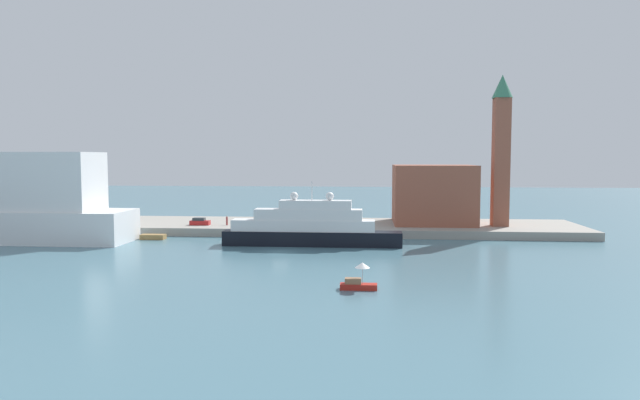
{
  "coord_description": "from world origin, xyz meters",
  "views": [
    {
      "loc": [
        13.78,
        -87.12,
        14.76
      ],
      "look_at": [
        5.71,
        6.0,
        7.75
      ],
      "focal_mm": 32.07,
      "sensor_mm": 36.0,
      "label": 1
    }
  ],
  "objects_px": {
    "work_barge": "(153,237)",
    "harbor_building": "(433,194)",
    "small_motorboat": "(359,280)",
    "parked_car": "(200,222)",
    "mooring_bollard": "(276,227)",
    "bell_tower": "(501,145)",
    "large_yacht": "(309,228)",
    "person_figure": "(227,221)"
  },
  "relations": [
    {
      "from": "bell_tower",
      "to": "mooring_bollard",
      "type": "height_order",
      "value": "bell_tower"
    },
    {
      "from": "small_motorboat",
      "to": "bell_tower",
      "type": "relative_size",
      "value": 0.14
    },
    {
      "from": "parked_car",
      "to": "small_motorboat",
      "type": "bearing_deg",
      "value": -54.99
    },
    {
      "from": "small_motorboat",
      "to": "work_barge",
      "type": "distance_m",
      "value": 52.17
    },
    {
      "from": "small_motorboat",
      "to": "mooring_bollard",
      "type": "bearing_deg",
      "value": 111.24
    },
    {
      "from": "bell_tower",
      "to": "harbor_building",
      "type": "bearing_deg",
      "value": 162.98
    },
    {
      "from": "work_barge",
      "to": "person_figure",
      "type": "bearing_deg",
      "value": 40.75
    },
    {
      "from": "parked_car",
      "to": "mooring_bollard",
      "type": "xyz_separation_m",
      "value": [
        15.86,
        -4.3,
        -0.31
      ]
    },
    {
      "from": "harbor_building",
      "to": "mooring_bollard",
      "type": "height_order",
      "value": "harbor_building"
    },
    {
      "from": "mooring_bollard",
      "to": "bell_tower",
      "type": "bearing_deg",
      "value": 10.4
    },
    {
      "from": "work_barge",
      "to": "harbor_building",
      "type": "distance_m",
      "value": 54.62
    },
    {
      "from": "small_motorboat",
      "to": "mooring_bollard",
      "type": "xyz_separation_m",
      "value": [
        -16.02,
        41.22,
        0.77
      ]
    },
    {
      "from": "small_motorboat",
      "to": "parked_car",
      "type": "relative_size",
      "value": 1.08
    },
    {
      "from": "harbor_building",
      "to": "mooring_bollard",
      "type": "distance_m",
      "value": 32.52
    },
    {
      "from": "small_motorboat",
      "to": "harbor_building",
      "type": "xyz_separation_m",
      "value": [
        13.89,
        52.72,
        6.3
      ]
    },
    {
      "from": "work_barge",
      "to": "mooring_bollard",
      "type": "xyz_separation_m",
      "value": [
        21.65,
        5.14,
        1.39
      ]
    },
    {
      "from": "parked_car",
      "to": "mooring_bollard",
      "type": "height_order",
      "value": "parked_car"
    },
    {
      "from": "small_motorboat",
      "to": "mooring_bollard",
      "type": "height_order",
      "value": "small_motorboat"
    },
    {
      "from": "parked_car",
      "to": "person_figure",
      "type": "xyz_separation_m",
      "value": [
        5.36,
        0.17,
        0.23
      ]
    },
    {
      "from": "parked_car",
      "to": "mooring_bollard",
      "type": "distance_m",
      "value": 16.43
    },
    {
      "from": "harbor_building",
      "to": "person_figure",
      "type": "xyz_separation_m",
      "value": [
        -40.41,
        -7.04,
        -4.98
      ]
    },
    {
      "from": "bell_tower",
      "to": "mooring_bollard",
      "type": "xyz_separation_m",
      "value": [
        -42.2,
        -7.74,
        -15.26
      ]
    },
    {
      "from": "parked_car",
      "to": "mooring_bollard",
      "type": "bearing_deg",
      "value": -15.17
    },
    {
      "from": "bell_tower",
      "to": "work_barge",
      "type": "bearing_deg",
      "value": -168.59
    },
    {
      "from": "parked_car",
      "to": "mooring_bollard",
      "type": "relative_size",
      "value": 6.32
    },
    {
      "from": "harbor_building",
      "to": "bell_tower",
      "type": "height_order",
      "value": "bell_tower"
    },
    {
      "from": "work_barge",
      "to": "parked_car",
      "type": "xyz_separation_m",
      "value": [
        5.79,
        9.44,
        1.7
      ]
    },
    {
      "from": "work_barge",
      "to": "person_figure",
      "type": "distance_m",
      "value": 14.84
    },
    {
      "from": "work_barge",
      "to": "harbor_building",
      "type": "relative_size",
      "value": 0.27
    },
    {
      "from": "large_yacht",
      "to": "harbor_building",
      "type": "relative_size",
      "value": 1.89
    },
    {
      "from": "large_yacht",
      "to": "parked_car",
      "type": "distance_m",
      "value": 27.24
    },
    {
      "from": "work_barge",
      "to": "large_yacht",
      "type": "bearing_deg",
      "value": -9.86
    },
    {
      "from": "work_barge",
      "to": "small_motorboat",
      "type": "bearing_deg",
      "value": -43.76
    },
    {
      "from": "work_barge",
      "to": "bell_tower",
      "type": "bearing_deg",
      "value": 11.41
    },
    {
      "from": "work_barge",
      "to": "harbor_building",
      "type": "xyz_separation_m",
      "value": [
        51.56,
        16.64,
        6.92
      ]
    },
    {
      "from": "large_yacht",
      "to": "parked_car",
      "type": "relative_size",
      "value": 7.81
    },
    {
      "from": "harbor_building",
      "to": "bell_tower",
      "type": "relative_size",
      "value": 0.55
    },
    {
      "from": "work_barge",
      "to": "person_figure",
      "type": "relative_size",
      "value": 2.38
    },
    {
      "from": "small_motorboat",
      "to": "work_barge",
      "type": "bearing_deg",
      "value": 136.24
    },
    {
      "from": "large_yacht",
      "to": "small_motorboat",
      "type": "distance_m",
      "value": 32.35
    },
    {
      "from": "large_yacht",
      "to": "person_figure",
      "type": "relative_size",
      "value": 16.4
    },
    {
      "from": "small_motorboat",
      "to": "parked_car",
      "type": "height_order",
      "value": "small_motorboat"
    }
  ]
}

